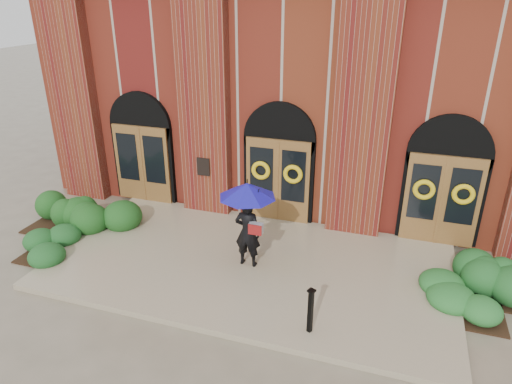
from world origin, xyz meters
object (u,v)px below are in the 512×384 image
at_px(hedge_wall_left, 85,218).
at_px(man_with_umbrella, 248,209).
at_px(metal_post, 310,310).
at_px(hedge_wall_right, 485,276).

bearing_deg(hedge_wall_left, man_with_umbrella, -4.75).
distance_m(metal_post, hedge_wall_right, 4.54).
distance_m(man_with_umbrella, hedge_wall_right, 5.76).
bearing_deg(hedge_wall_right, hedge_wall_left, -177.86).
distance_m(man_with_umbrella, hedge_wall_left, 5.36).
distance_m(hedge_wall_left, hedge_wall_right, 10.74).
height_order(hedge_wall_left, hedge_wall_right, hedge_wall_left).
relative_size(man_with_umbrella, hedge_wall_right, 0.70).
xyz_separation_m(hedge_wall_left, hedge_wall_right, (10.74, 0.40, -0.02)).
height_order(man_with_umbrella, hedge_wall_left, man_with_umbrella).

